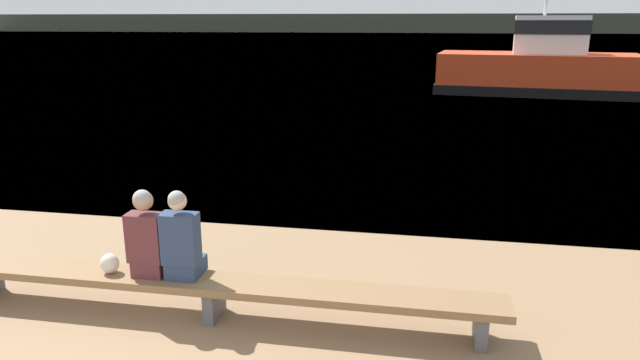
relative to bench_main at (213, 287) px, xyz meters
The scene contains 7 objects.
water_surface 122.92m from the bench_main, 90.16° to the left, with size 240.00×240.00×0.00m, color #426B8E.
far_shoreline 152.83m from the bench_main, 90.13° to the left, with size 600.00×12.00×4.75m, color #424738.
bench_main is the anchor object (origin of this frame).
person_left 0.91m from the bench_main, behind, with size 0.40×0.43×1.01m.
person_right 0.62m from the bench_main, behind, with size 0.40×0.42×1.02m.
shopping_bag 1.23m from the bench_main, behind, with size 0.21×0.19×0.23m.
tugboat_red 22.98m from the bench_main, 71.77° to the left, with size 9.06×4.67×6.87m.
Camera 1 is at (2.53, -2.41, 3.22)m, focal length 32.00 mm.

